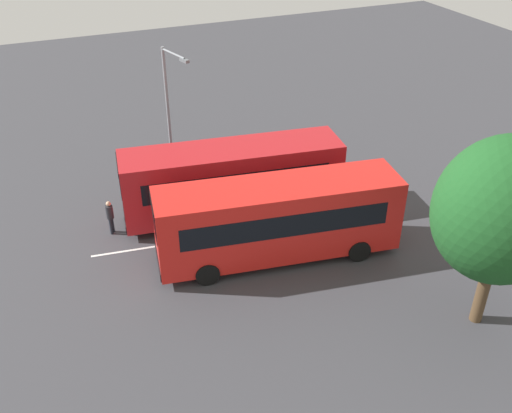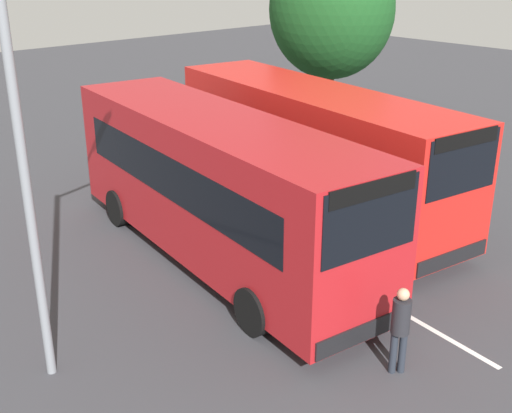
# 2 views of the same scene
# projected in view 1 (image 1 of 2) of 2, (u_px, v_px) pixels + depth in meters

# --- Properties ---
(ground_plane) EXTENTS (70.59, 70.59, 0.00)m
(ground_plane) POSITION_uv_depth(u_px,v_px,m) (256.00, 231.00, 25.97)
(ground_plane) COLOR #38383D
(bus_far_left) EXTENTS (10.25, 3.75, 3.43)m
(bus_far_left) POSITION_uv_depth(u_px,v_px,m) (232.00, 179.00, 26.23)
(bus_far_left) COLOR #AD191E
(bus_far_left) RESTS_ON ground
(bus_center_left) EXTENTS (10.26, 3.87, 3.43)m
(bus_center_left) POSITION_uv_depth(u_px,v_px,m) (278.00, 218.00, 23.42)
(bus_center_left) COLOR red
(bus_center_left) RESTS_ON ground
(pedestrian) EXTENTS (0.45, 0.45, 1.64)m
(pedestrian) POSITION_uv_depth(u_px,v_px,m) (110.00, 215.00, 25.33)
(pedestrian) COLOR #232833
(pedestrian) RESTS_ON ground
(street_lamp) EXTENTS (0.78, 2.19, 6.75)m
(street_lamp) POSITION_uv_depth(u_px,v_px,m) (170.00, 105.00, 28.42)
(street_lamp) COLOR gray
(street_lamp) RESTS_ON ground
(depot_tree) EXTENTS (4.86, 4.37, 7.31)m
(depot_tree) POSITION_uv_depth(u_px,v_px,m) (505.00, 211.00, 18.59)
(depot_tree) COLOR #4C3823
(depot_tree) RESTS_ON ground
(lane_stripe_outer_left) EXTENTS (14.46, 1.96, 0.01)m
(lane_stripe_outer_left) POSITION_uv_depth(u_px,v_px,m) (256.00, 231.00, 25.97)
(lane_stripe_outer_left) COLOR silver
(lane_stripe_outer_left) RESTS_ON ground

